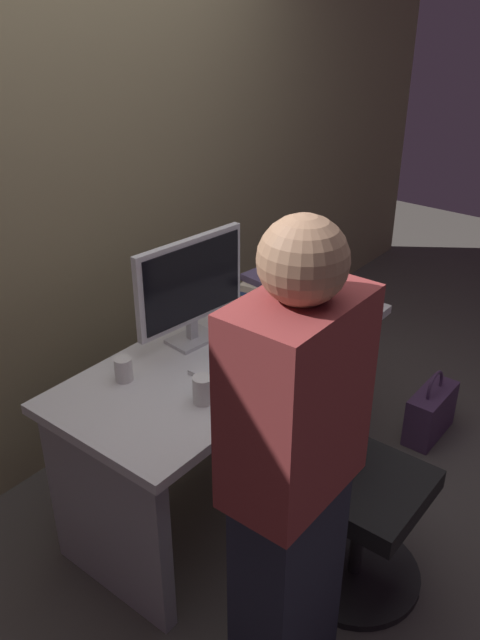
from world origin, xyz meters
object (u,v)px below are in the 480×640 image
Objects in this scene: cup_near_keyboard at (203,390)px; cup_by_monitor at (124,369)px; cell_phone at (326,319)px; handbag at (431,412)px; desk at (231,394)px; office_chair at (349,486)px; keyboard at (236,356)px; person_at_desk at (292,488)px; book_stack at (263,289)px; mouse at (277,322)px; monitor at (191,286)px.

cup_by_monitor is (-0.08, 0.33, -0.00)m from cup_near_keyboard.
cell_phone is 0.86m from handbag.
cell_phone reaches higher than desk.
office_chair is 0.80m from cell_phone.
keyboard is 0.33m from cup_near_keyboard.
cup_near_keyboard is 1.51m from handbag.
handbag is at bearing -25.14° from keyboard.
cup_near_keyboard is at bearing 65.01° from person_at_desk.
person_at_desk is (-0.62, -0.72, 0.32)m from desk.
cup_near_keyboard is 0.83m from book_stack.
cell_phone is (0.56, 0.47, 0.32)m from office_chair.
cup_by_monitor reaches higher than cell_phone.
office_chair is 0.95m from cup_by_monitor.
book_stack is (0.50, 0.78, 0.40)m from office_chair.
person_at_desk is 17.44× the size of cup_by_monitor.
office_chair is 9.40× the size of mouse.
keyboard reaches higher than desk.
book_stack reaches higher than keyboard.
mouse reaches higher than keyboard.
keyboard is at bearing -30.68° from cup_by_monitor.
cup_by_monitor is 1.68m from handbag.
cup_near_keyboard is (-0.64, -0.13, 0.03)m from mouse.
keyboard is at bearing -123.75° from desk.
person_at_desk is at bearing -139.90° from book_stack.
cup_by_monitor reaches higher than mouse.
mouse is (0.32, 0.03, 0.01)m from keyboard.
person_at_desk is 0.62m from cup_near_keyboard.
cup_near_keyboard is 0.82m from cell_phone.
cup_near_keyboard is at bearing -167.51° from cell_phone.
keyboard is 0.50m from book_stack.
cell_phone is (0.52, -0.34, -0.25)m from monitor.
cell_phone is 0.38× the size of handbag.
office_chair is 0.57× the size of person_at_desk.
office_chair is at bearing -61.16° from cup_near_keyboard.
office_chair is 2.19× the size of keyboard.
desk is 16.56× the size of cup_by_monitor.
monitor is at bearing -0.53° from cup_by_monitor.
cup_near_keyboard reaches higher than desk.
office_chair is at bearing -93.03° from monitor.
handbag is (1.56, 0.18, -0.70)m from person_at_desk.
mouse is at bearing 156.28° from cell_phone.
cup_by_monitor is at bearing 78.41° from person_at_desk.
book_stack is (0.46, 0.21, 0.07)m from keyboard.
monitor is (0.04, 0.81, 0.58)m from office_chair.
desk is 0.65m from office_chair.
person_at_desk reaches higher than desk.
cup_by_monitor is (-0.72, 0.20, 0.03)m from mouse.
mouse is at bearing 58.42° from office_chair.
office_chair reaches higher than cup_by_monitor.
office_chair is 1.74× the size of monitor.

